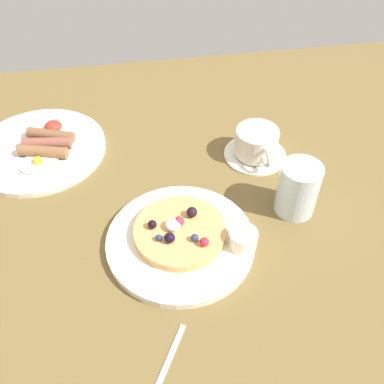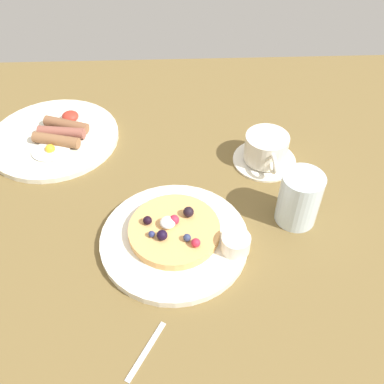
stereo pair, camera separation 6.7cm
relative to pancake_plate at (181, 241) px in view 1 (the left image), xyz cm
name	(u,v)px [view 1 (the left image)]	position (x,y,z in cm)	size (l,w,h in cm)	color
ground_plane	(171,229)	(-1.03, 4.62, -2.19)	(189.51, 115.33, 3.00)	brown
pancake_plate	(181,241)	(0.00, 0.00, 0.00)	(24.89, 24.89, 1.37)	silver
pancake_with_berries	(180,231)	(-0.02, 0.82, 1.60)	(15.38, 15.38, 3.34)	#E5A75E
syrup_ramekin	(243,239)	(9.85, -2.92, 2.24)	(4.72, 4.72, 3.02)	silver
breakfast_plate	(39,149)	(-25.29, 28.60, -0.11)	(27.19, 27.19, 1.15)	silver
fried_breakfast	(46,144)	(-23.49, 27.97, 1.47)	(11.23, 15.92, 2.52)	brown
coffee_saucer	(255,154)	(18.36, 19.98, -0.24)	(12.65, 12.65, 0.90)	white
coffee_cup	(257,142)	(18.37, 19.84, 3.01)	(8.53, 11.45, 5.40)	silver
water_glass	(298,190)	(21.38, 4.36, 4.27)	(7.16, 7.16, 9.92)	silver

